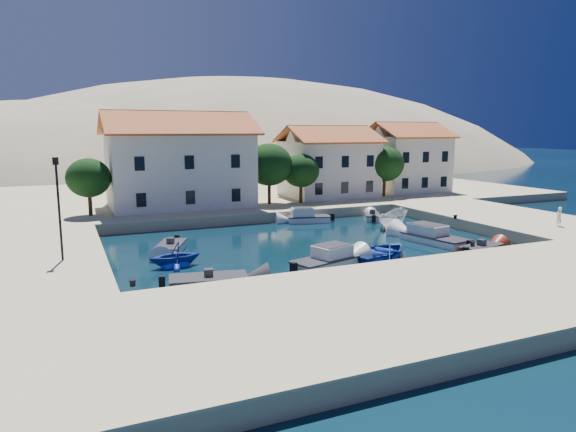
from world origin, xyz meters
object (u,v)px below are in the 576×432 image
object	(u,v)px
building_left	(179,158)
boat_east	(392,227)
cabin_cruiser_south	(325,260)
building_right	(406,156)
building_mid	(328,161)
pedestrian	(559,217)
rowboat_south	(381,258)
cabin_cruiser_east	(435,237)
lamppost	(58,199)

from	to	relation	value
building_left	boat_east	size ratio (longest dim) A/B	3.21
building_left	boat_east	world-z (taller)	building_left
building_left	cabin_cruiser_south	bearing A→B (deg)	-80.79
building_right	cabin_cruiser_south	size ratio (longest dim) A/B	1.89
building_mid	pedestrian	bearing A→B (deg)	-72.71
building_left	building_right	xyz separation A→B (m)	(30.00, 2.00, -0.46)
cabin_cruiser_south	rowboat_south	world-z (taller)	cabin_cruiser_south
building_mid	pedestrian	size ratio (longest dim) A/B	6.52
building_left	cabin_cruiser_south	distance (m)	25.63
rowboat_south	boat_east	distance (m)	11.81
cabin_cruiser_south	cabin_cruiser_east	bearing A→B (deg)	-2.18
cabin_cruiser_south	lamppost	bearing A→B (deg)	146.18
lamppost	cabin_cruiser_south	size ratio (longest dim) A/B	1.24
building_right	rowboat_south	bearing A→B (deg)	-129.23
lamppost	pedestrian	bearing A→B (deg)	-6.57
cabin_cruiser_south	cabin_cruiser_east	world-z (taller)	same
building_mid	boat_east	xyz separation A→B (m)	(-1.79, -15.85, -5.22)
building_mid	rowboat_south	world-z (taller)	building_mid
cabin_cruiser_south	building_right	bearing A→B (deg)	28.91
building_mid	building_right	world-z (taller)	building_right
pedestrian	boat_east	bearing A→B (deg)	-44.18
pedestrian	building_left	bearing A→B (deg)	-43.03
building_right	cabin_cruiser_east	world-z (taller)	building_right
building_mid	rowboat_south	size ratio (longest dim) A/B	1.90
building_left	lamppost	world-z (taller)	building_left
building_mid	lamppost	world-z (taller)	building_mid
building_right	lamppost	size ratio (longest dim) A/B	1.52
building_right	cabin_cruiser_east	distance (m)	28.34
cabin_cruiser_south	pedestrian	world-z (taller)	pedestrian
building_left	building_mid	size ratio (longest dim) A/B	1.40
building_left	building_right	bearing A→B (deg)	3.81
lamppost	cabin_cruiser_east	size ratio (longest dim) A/B	1.08
rowboat_south	cabin_cruiser_east	bearing A→B (deg)	-93.75
cabin_cruiser_east	pedestrian	distance (m)	10.90
building_right	pedestrian	world-z (taller)	building_right
building_mid	cabin_cruiser_east	world-z (taller)	building_mid
building_right	cabin_cruiser_east	xyz separation A→B (m)	(-14.64, -23.75, -5.00)
building_right	pedestrian	size ratio (longest dim) A/B	5.86
building_left	building_mid	bearing A→B (deg)	3.18
lamppost	cabin_cruiser_east	distance (m)	27.26
building_right	pedestrian	xyz separation A→B (m)	(-4.12, -26.31, -3.67)
cabin_cruiser_south	building_left	bearing A→B (deg)	82.33
building_left	pedestrian	xyz separation A→B (m)	(25.88, -24.31, -4.13)
building_left	lamppost	distance (m)	23.10
building_right	rowboat_south	xyz separation A→B (m)	(-21.24, -26.02, -5.47)
building_mid	pedestrian	xyz separation A→B (m)	(7.88, -25.31, -3.41)
building_left	building_mid	xyz separation A→B (m)	(18.00, 1.00, -0.71)
building_right	pedestrian	distance (m)	26.88
building_left	cabin_cruiser_south	world-z (taller)	building_left
building_mid	cabin_cruiser_east	size ratio (longest dim) A/B	1.82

